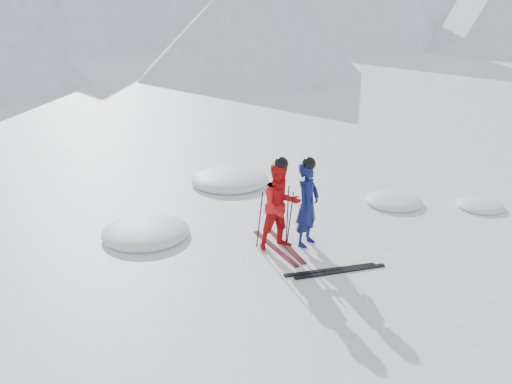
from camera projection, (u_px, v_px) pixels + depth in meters
ground at (349, 228)px, 11.22m from camera, size 160.00×160.00×0.00m
skier_blue at (308, 204)px, 10.25m from camera, size 0.70×0.58×1.64m
skier_red at (281, 206)px, 10.10m from camera, size 0.94×0.81×1.69m
pole_blue_left at (290, 219)px, 10.29m from camera, size 0.11×0.08×1.09m
pole_blue_right at (308, 211)px, 10.67m from camera, size 0.11×0.07×1.09m
pole_red_left at (260, 220)px, 10.22m from camera, size 0.11×0.09×1.12m
pole_red_right at (287, 214)px, 10.48m from camera, size 0.11×0.08×1.12m
ski_worn_left at (275, 248)px, 10.32m from camera, size 0.41×1.69×0.03m
ski_worn_right at (285, 245)px, 10.45m from camera, size 0.52×1.67×0.03m
ski_loose_a at (330, 270)px, 9.49m from camera, size 1.61×0.72×0.03m
ski_loose_b at (340, 272)px, 9.43m from camera, size 1.63×0.66×0.03m
snow_lumps at (245, 202)px, 12.67m from camera, size 8.21×6.34×0.44m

